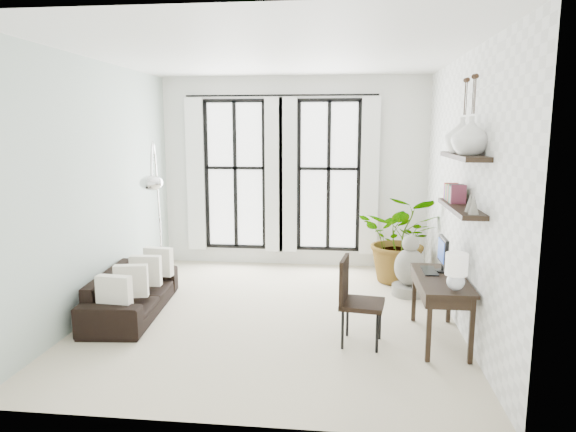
# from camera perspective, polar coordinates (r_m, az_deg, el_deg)

# --- Properties ---
(floor) EXTENTS (5.00, 5.00, 0.00)m
(floor) POSITION_cam_1_polar(r_m,az_deg,el_deg) (6.66, -1.64, -10.85)
(floor) COLOR beige
(floor) RESTS_ON ground
(ceiling) EXTENTS (5.00, 5.00, 0.00)m
(ceiling) POSITION_cam_1_polar(r_m,az_deg,el_deg) (6.30, -1.78, 17.55)
(ceiling) COLOR white
(ceiling) RESTS_ON wall_back
(wall_left) EXTENTS (0.00, 5.00, 5.00)m
(wall_left) POSITION_cam_1_polar(r_m,az_deg,el_deg) (6.97, -20.38, 3.00)
(wall_left) COLOR #A9BCB2
(wall_left) RESTS_ON floor
(wall_right) EXTENTS (0.00, 5.00, 5.00)m
(wall_right) POSITION_cam_1_polar(r_m,az_deg,el_deg) (6.37, 18.78, 2.53)
(wall_right) COLOR white
(wall_right) RESTS_ON floor
(wall_back) EXTENTS (4.50, 0.00, 4.50)m
(wall_back) POSITION_cam_1_polar(r_m,az_deg,el_deg) (8.76, 0.61, 4.84)
(wall_back) COLOR white
(wall_back) RESTS_ON floor
(windows) EXTENTS (3.26, 0.13, 2.65)m
(windows) POSITION_cam_1_polar(r_m,az_deg,el_deg) (8.71, -0.75, 4.55)
(windows) COLOR white
(windows) RESTS_ON wall_back
(wall_shelves) EXTENTS (0.25, 1.30, 0.60)m
(wall_shelves) POSITION_cam_1_polar(r_m,az_deg,el_deg) (5.77, 18.68, 3.12)
(wall_shelves) COLOR black
(wall_shelves) RESTS_ON wall_right
(sofa) EXTENTS (0.90, 1.94, 0.55)m
(sofa) POSITION_cam_1_polar(r_m,az_deg,el_deg) (6.91, -16.94, -8.12)
(sofa) COLOR black
(sofa) RESTS_ON floor
(throw_pillows) EXTENTS (0.40, 1.52, 0.40)m
(throw_pillows) POSITION_cam_1_polar(r_m,az_deg,el_deg) (6.81, -16.26, -6.38)
(throw_pillows) COLOR silver
(throw_pillows) RESTS_ON sofa
(plant) EXTENTS (1.45, 1.33, 1.36)m
(plant) POSITION_cam_1_polar(r_m,az_deg,el_deg) (8.03, 12.47, -2.46)
(plant) COLOR #2D7228
(plant) RESTS_ON floor
(desk) EXTENTS (0.52, 1.23, 1.12)m
(desk) POSITION_cam_1_polar(r_m,az_deg,el_deg) (5.85, 16.76, -7.08)
(desk) COLOR black
(desk) RESTS_ON floor
(desk_chair) EXTENTS (0.52, 0.52, 0.96)m
(desk_chair) POSITION_cam_1_polar(r_m,az_deg,el_deg) (5.68, 7.37, -8.72)
(desk_chair) COLOR black
(desk_chair) RESTS_ON floor
(arc_lamp) EXTENTS (0.71, 1.60, 2.18)m
(arc_lamp) POSITION_cam_1_polar(r_m,az_deg,el_deg) (7.22, -14.60, 4.23)
(arc_lamp) COLOR silver
(arc_lamp) RESTS_ON floor
(buddha) EXTENTS (0.48, 0.48, 0.87)m
(buddha) POSITION_cam_1_polar(r_m,az_deg,el_deg) (7.49, 13.36, -5.86)
(buddha) COLOR gray
(buddha) RESTS_ON floor
(vase_a) EXTENTS (0.37, 0.37, 0.38)m
(vase_a) POSITION_cam_1_polar(r_m,az_deg,el_deg) (5.46, 19.63, 8.39)
(vase_a) COLOR white
(vase_a) RESTS_ON shelf_upper
(vase_b) EXTENTS (0.37, 0.37, 0.38)m
(vase_b) POSITION_cam_1_polar(r_m,az_deg,el_deg) (5.85, 18.74, 8.49)
(vase_b) COLOR white
(vase_b) RESTS_ON shelf_upper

